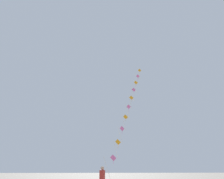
# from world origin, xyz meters

# --- Properties ---
(kite_train) EXTENTS (5.41, 12.11, 14.20)m
(kite_train) POSITION_xyz_m (4.96, 22.12, 7.55)
(kite_train) COLOR brown
(kite_train) RESTS_ON ground_plane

